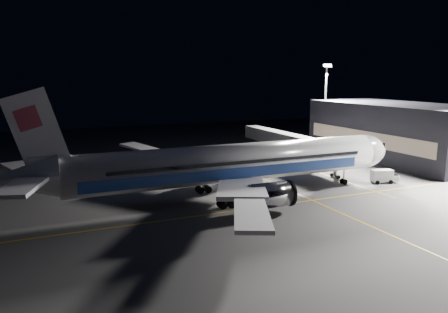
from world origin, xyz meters
TOP-DOWN VIEW (x-y plane):
  - ground at (0.00, 0.00)m, footprint 200.00×200.00m
  - guide_line_main at (10.00, 0.00)m, footprint 0.25×80.00m
  - guide_line_cross at (0.00, -6.00)m, footprint 70.00×0.25m
  - guide_line_side at (22.00, 10.00)m, footprint 0.25×40.00m
  - airliner at (-1.08, 0.00)m, footprint 61.48×54.22m
  - terminal at (45.98, 14.00)m, footprint 18.12×40.00m
  - jet_bridge at (22.00, 18.06)m, footprint 3.60×34.40m
  - floodlight_mast_north at (40.00, 31.99)m, footprint 2.40×0.68m
  - service_truck at (27.23, -2.10)m, footprint 4.76×2.84m
  - baggage_tug at (0.25, 13.30)m, footprint 2.74×2.23m
  - safety_cone_a at (5.10, 4.00)m, footprint 0.37×0.37m
  - safety_cone_b at (6.00, 4.00)m, footprint 0.42×0.42m
  - safety_cone_c at (3.65, 14.00)m, footprint 0.36×0.36m

SIDE VIEW (x-z plane):
  - ground at x=0.00m, z-range 0.00..0.00m
  - guide_line_main at x=10.00m, z-range 0.00..0.01m
  - guide_line_cross at x=0.00m, z-range 0.00..0.01m
  - guide_line_side at x=22.00m, z-range 0.00..0.01m
  - safety_cone_c at x=3.65m, z-range 0.00..0.53m
  - safety_cone_a at x=5.10m, z-range 0.00..0.56m
  - safety_cone_b at x=6.00m, z-range 0.00..0.63m
  - baggage_tug at x=0.25m, z-range -0.08..1.86m
  - service_truck at x=27.23m, z-range 0.08..2.37m
  - jet_bridge at x=22.00m, z-range 1.43..7.73m
  - airliner at x=-1.08m, z-range -3.16..13.48m
  - terminal at x=45.98m, z-range 0.00..12.00m
  - floodlight_mast_north at x=40.00m, z-range 2.02..22.72m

